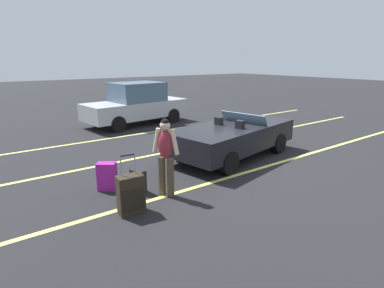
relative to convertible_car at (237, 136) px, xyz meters
The scene contains 10 objects.
ground_plane 0.62m from the convertible_car, 169.09° to the right, with size 80.00×80.00×0.00m, color black.
lot_line_near 1.40m from the convertible_car, 99.31° to the right, with size 18.00×0.12×0.01m, color #EAE066.
lot_line_mid 1.58m from the convertible_car, 98.06° to the left, with size 18.00×0.12×0.01m, color #EAE066.
lot_line_far 4.19m from the convertible_car, 92.83° to the left, with size 18.00×0.12×0.01m, color #EAE066.
convertible_car is the anchor object (origin of this frame).
suitcase_large_black 4.41m from the convertible_car, 160.12° to the right, with size 0.51×0.35×1.12m.
suitcase_medium_bright 4.11m from the convertible_car, behind, with size 0.46×0.43×0.62m.
suitcase_small_carryon 3.68m from the convertible_car, 168.87° to the right, with size 0.27×0.37×0.50m.
traveler_person 3.45m from the convertible_car, 159.14° to the right, with size 0.40×0.56×1.65m.
parked_sedan_near 5.95m from the convertible_car, 93.40° to the left, with size 4.68×2.31×1.82m.
Camera 1 is at (-6.10, -6.36, 2.79)m, focal length 28.80 mm.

